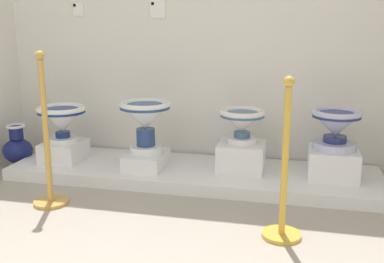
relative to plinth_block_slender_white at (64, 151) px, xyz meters
The scene contains 14 objects.
display_platform 1.12m from the plinth_block_slender_white, ahead, with size 2.97×0.79×0.09m, color white.
plinth_block_slender_white is the anchor object (origin of this frame).
antique_toilet_slender_white 0.28m from the plinth_block_slender_white, 90.00° to the right, with size 0.41×0.41×0.31m.
plinth_block_central_ornate 0.74m from the plinth_block_slender_white, ahead, with size 0.30×0.39×0.12m, color white.
antique_toilet_central_ornate 0.81m from the plinth_block_slender_white, ahead, with size 0.41×0.41×0.42m.
plinth_block_broad_patterned 1.51m from the plinth_block_slender_white, ahead, with size 0.36×0.34×0.23m, color white.
antique_toilet_broad_patterned 1.54m from the plinth_block_slender_white, ahead, with size 0.36×0.36×0.27m.
plinth_block_rightmost 2.20m from the plinth_block_slender_white, ahead, with size 0.36×0.35×0.22m, color white.
antique_toilet_rightmost 2.23m from the plinth_block_slender_white, ahead, with size 0.37×0.37×0.30m.
info_placard_first 1.27m from the plinth_block_slender_white, 93.67° to the left, with size 0.10×0.01×0.12m.
info_placard_second 1.45m from the plinth_block_slender_white, 33.36° to the left, with size 0.13×0.01×0.15m.
decorative_vase_spare 0.49m from the plinth_block_slender_white, behind, with size 0.26×0.26×0.37m.
stanchion_post_near_left 0.75m from the plinth_block_slender_white, 69.29° to the right, with size 0.24×0.24×1.07m.
stanchion_post_near_right 2.04m from the plinth_block_slender_white, 24.13° to the right, with size 0.23×0.23×0.96m.
Camera 1 is at (2.59, -0.94, 1.25)m, focal length 42.53 mm.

